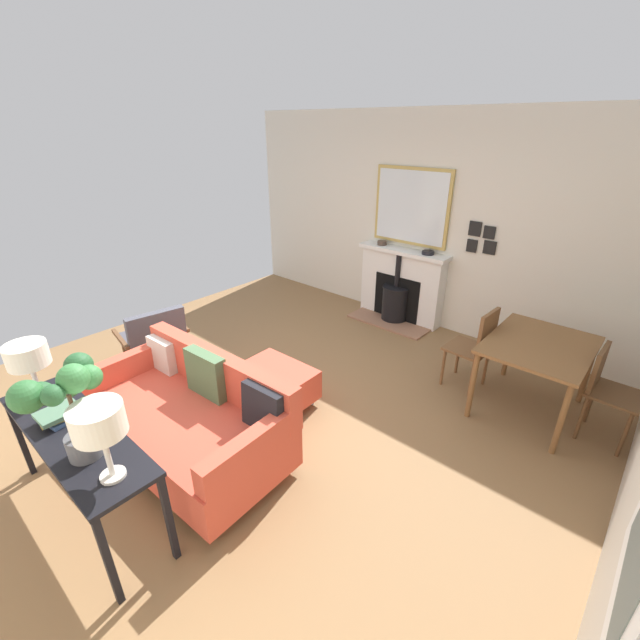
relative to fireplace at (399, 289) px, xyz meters
The scene contains 18 objects.
ground_plane 2.70m from the fireplace, ahead, with size 5.73×5.78×0.01m, color olive.
wall_left 0.95m from the fireplace, 151.58° to the left, with size 0.12×5.78×2.74m, color beige.
fireplace is the anchor object (origin of this frame).
mirror_over_mantel 1.13m from the fireplace, behind, with size 0.04×1.08×0.98m.
mantel_bowl_near 0.70m from the fireplace, 94.36° to the right, with size 0.13×0.13×0.06m.
mantel_bowl_far 0.69m from the fireplace, 94.36° to the left, with size 0.16×0.16×0.05m.
sofa 3.47m from the fireplace, ahead, with size 1.00×1.82×0.84m.
ottoman 2.59m from the fireplace, ahead, with size 0.63×0.74×0.39m.
armchair_accent 3.25m from the fireplace, 23.20° to the right, with size 0.76×0.68×0.78m.
console_table 4.29m from the fireplace, ahead, with size 0.43×1.57×0.73m.
table_lamp_near_end 4.35m from the fireplace, ahead, with size 0.28×0.28×0.43m.
table_lamp_far_end 4.39m from the fireplace, ahead, with size 0.28×0.28×0.48m.
potted_plant 4.42m from the fireplace, ahead, with size 0.46×0.45×0.67m.
book_stack 4.30m from the fireplace, ahead, with size 0.29×0.22×0.08m.
dining_table 2.30m from the fireplace, 64.31° to the left, with size 1.07×0.85×0.73m.
dining_chair_near_fireplace 1.81m from the fireplace, 56.47° to the left, with size 0.42×0.42×0.90m.
dining_chair_by_back_wall 2.82m from the fireplace, 69.38° to the left, with size 0.41×0.41×0.85m.
photo_gallery_row 1.30m from the fireplace, 97.76° to the left, with size 0.02×0.35×0.37m.
Camera 1 is at (2.17, 2.64, 2.54)m, focal length 23.35 mm.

